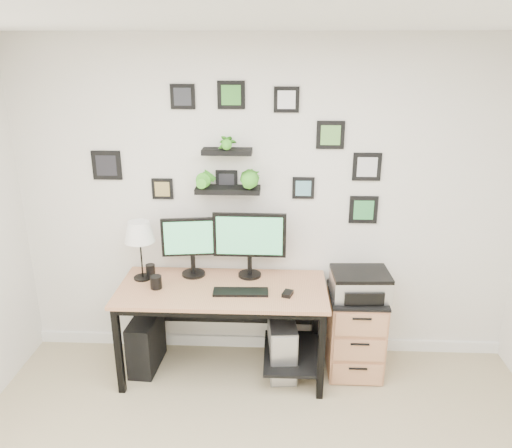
# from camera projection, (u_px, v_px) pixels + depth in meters

# --- Properties ---
(room) EXTENTS (4.00, 4.00, 4.00)m
(room) POSITION_uv_depth(u_px,v_px,m) (266.00, 342.00, 4.38)
(room) COLOR tan
(room) RESTS_ON ground
(desk) EXTENTS (1.60, 0.70, 0.75)m
(desk) POSITION_uv_depth(u_px,v_px,m) (228.00, 300.00, 3.90)
(desk) COLOR tan
(desk) RESTS_ON ground
(monitor_left) EXTENTS (0.48, 0.21, 0.49)m
(monitor_left) POSITION_uv_depth(u_px,v_px,m) (192.00, 242.00, 3.93)
(monitor_left) COLOR black
(monitor_left) RESTS_ON desk
(monitor_right) EXTENTS (0.57, 0.19, 0.53)m
(monitor_right) POSITION_uv_depth(u_px,v_px,m) (249.00, 240.00, 3.91)
(monitor_right) COLOR black
(monitor_right) RESTS_ON desk
(keyboard) EXTENTS (0.42, 0.15, 0.02)m
(keyboard) POSITION_uv_depth(u_px,v_px,m) (241.00, 292.00, 3.73)
(keyboard) COLOR black
(keyboard) RESTS_ON desk
(mouse) EXTENTS (0.09, 0.11, 0.03)m
(mouse) POSITION_uv_depth(u_px,v_px,m) (288.00, 294.00, 3.69)
(mouse) COLOR black
(mouse) RESTS_ON desk
(table_lamp) EXTENTS (0.23, 0.23, 0.48)m
(table_lamp) POSITION_uv_depth(u_px,v_px,m) (139.00, 233.00, 3.85)
(table_lamp) COLOR black
(table_lamp) RESTS_ON desk
(mug) EXTENTS (0.09, 0.09, 0.10)m
(mug) POSITION_uv_depth(u_px,v_px,m) (156.00, 282.00, 3.79)
(mug) COLOR black
(mug) RESTS_ON desk
(pen_cup) EXTENTS (0.07, 0.07, 0.09)m
(pen_cup) POSITION_uv_depth(u_px,v_px,m) (151.00, 270.00, 4.01)
(pen_cup) COLOR black
(pen_cup) RESTS_ON desk
(pc_tower_black) EXTENTS (0.22, 0.45, 0.44)m
(pc_tower_black) POSITION_uv_depth(u_px,v_px,m) (146.00, 342.00, 4.06)
(pc_tower_black) COLOR black
(pc_tower_black) RESTS_ON ground
(pc_tower_grey) EXTENTS (0.24, 0.48, 0.46)m
(pc_tower_grey) POSITION_uv_depth(u_px,v_px,m) (282.00, 345.00, 4.00)
(pc_tower_grey) COLOR gray
(pc_tower_grey) RESTS_ON ground
(file_cabinet) EXTENTS (0.43, 0.53, 0.67)m
(file_cabinet) POSITION_uv_depth(u_px,v_px,m) (355.00, 331.00, 4.00)
(file_cabinet) COLOR tan
(file_cabinet) RESTS_ON ground
(printer) EXTENTS (0.45, 0.37, 0.20)m
(printer) POSITION_uv_depth(u_px,v_px,m) (360.00, 284.00, 3.84)
(printer) COLOR silver
(printer) RESTS_ON file_cabinet
(wall_decor) EXTENTS (2.25, 0.18, 1.09)m
(wall_decor) POSITION_uv_depth(u_px,v_px,m) (238.00, 162.00, 3.80)
(wall_decor) COLOR black
(wall_decor) RESTS_ON ground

